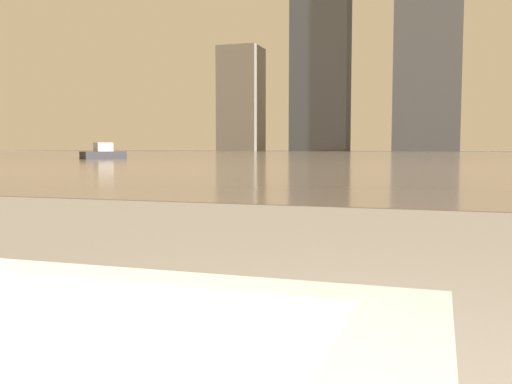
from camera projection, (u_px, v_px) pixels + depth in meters
harbor_water at (432, 155)px, 59.11m from camera, size 180.00×110.00×0.01m
harbor_boat_0 at (103, 153)px, 36.41m from camera, size 2.28×2.89×1.05m
skyline_tower_0 at (241, 99)px, 123.86m from camera, size 8.65×8.24×22.40m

